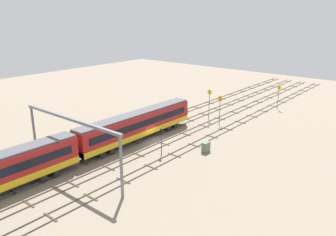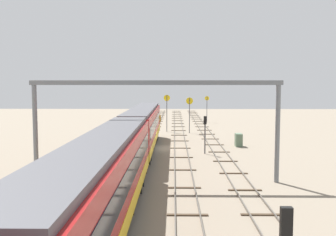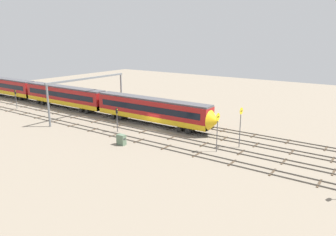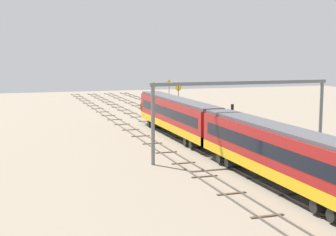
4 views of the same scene
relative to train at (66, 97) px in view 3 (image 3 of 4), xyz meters
The scene contains 12 objects.
ground_plane 26.06m from the train, ahead, with size 151.27×151.27×0.00m, color gray.
track_near_foreground 27.35m from the train, 18.42° to the right, with size 135.27×2.40×0.16m.
track_second_near 26.32m from the train, ahead, with size 135.27×2.40×0.16m.
track_with_train 25.96m from the train, ahead, with size 135.27×2.40×0.16m.
track_second_far 26.32m from the train, ahead, with size 135.27×2.40×0.16m.
train is the anchor object (origin of this frame).
overhead_gantry 10.80m from the train, 11.92° to the right, with size 0.40×19.33×7.89m.
speed_sign_mid_trackside 40.93m from the train, ahead, with size 0.14×1.08×5.61m.
speed_sign_far_trackside 42.43m from the train, ahead, with size 0.14×1.01×5.97m.
signal_light_trackside_approach 11.17m from the train, 143.91° to the right, with size 0.31×0.32×4.22m.
signal_light_trackside_departure 23.33m from the train, 17.26° to the right, with size 0.31×0.32×4.16m.
relay_cabinet 29.82m from the train, 22.71° to the right, with size 1.36×0.79×1.59m.
Camera 3 is at (33.88, -43.00, 15.87)m, focal length 34.64 mm.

